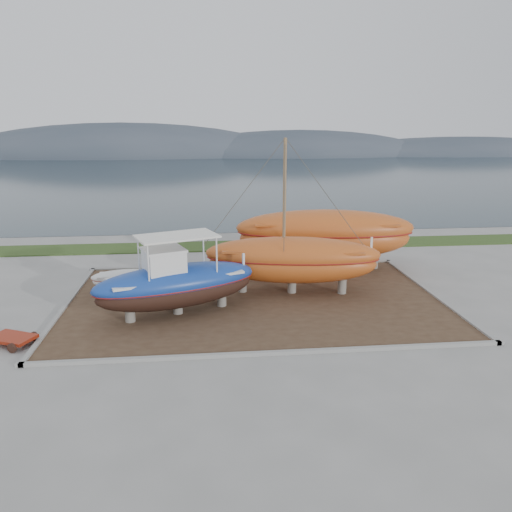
{
  "coord_description": "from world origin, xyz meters",
  "views": [
    {
      "loc": [
        -2.35,
        -19.27,
        8.47
      ],
      "look_at": [
        0.05,
        4.0,
        2.28
      ],
      "focal_mm": 35.0,
      "sensor_mm": 36.0,
      "label": 1
    }
  ],
  "objects_px": {
    "white_dinghy": "(128,281)",
    "blue_caique": "(176,275)",
    "orange_bare_hull": "(325,240)",
    "orange_sailboat": "(293,218)",
    "red_trailer": "(13,340)"
  },
  "relations": [
    {
      "from": "blue_caique",
      "to": "orange_bare_hull",
      "type": "distance_m",
      "value": 10.71
    },
    {
      "from": "blue_caique",
      "to": "orange_sailboat",
      "type": "xyz_separation_m",
      "value": [
        5.72,
        2.38,
        2.07
      ]
    },
    {
      "from": "orange_bare_hull",
      "to": "red_trailer",
      "type": "relative_size",
      "value": 4.15
    },
    {
      "from": "orange_bare_hull",
      "to": "orange_sailboat",
      "type": "bearing_deg",
      "value": -116.81
    },
    {
      "from": "orange_bare_hull",
      "to": "white_dinghy",
      "type": "bearing_deg",
      "value": -158.29
    },
    {
      "from": "white_dinghy",
      "to": "blue_caique",
      "type": "bearing_deg",
      "value": -54.67
    },
    {
      "from": "orange_sailboat",
      "to": "orange_bare_hull",
      "type": "xyz_separation_m",
      "value": [
        2.7,
        4.24,
        -2.17
      ]
    },
    {
      "from": "white_dinghy",
      "to": "red_trailer",
      "type": "bearing_deg",
      "value": -124.24
    },
    {
      "from": "blue_caique",
      "to": "orange_sailboat",
      "type": "distance_m",
      "value": 6.53
    },
    {
      "from": "red_trailer",
      "to": "blue_caique",
      "type": "bearing_deg",
      "value": 47.21
    },
    {
      "from": "orange_sailboat",
      "to": "white_dinghy",
      "type": "bearing_deg",
      "value": -178.22
    },
    {
      "from": "orange_sailboat",
      "to": "red_trailer",
      "type": "relative_size",
      "value": 3.5
    },
    {
      "from": "white_dinghy",
      "to": "red_trailer",
      "type": "height_order",
      "value": "white_dinghy"
    },
    {
      "from": "orange_sailboat",
      "to": "red_trailer",
      "type": "distance_m",
      "value": 13.62
    },
    {
      "from": "red_trailer",
      "to": "orange_bare_hull",
      "type": "bearing_deg",
      "value": 56.85
    }
  ]
}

